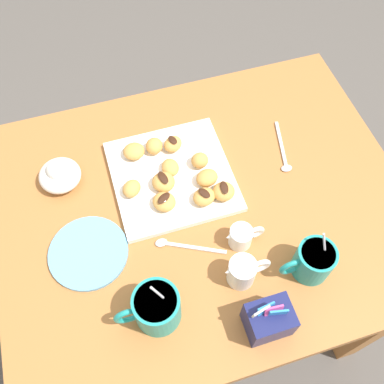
# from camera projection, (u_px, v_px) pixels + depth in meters

# --- Properties ---
(ground_plane) EXTENTS (8.00, 8.00, 0.00)m
(ground_plane) POSITION_uv_depth(u_px,v_px,m) (199.00, 295.00, 1.66)
(ground_plane) COLOR #514C47
(dining_table) EXTENTS (0.99, 0.79, 0.72)m
(dining_table) POSITION_uv_depth(u_px,v_px,m) (203.00, 228.00, 1.16)
(dining_table) COLOR #A36633
(dining_table) RESTS_ON ground_plane
(pastry_plate_square) EXTENTS (0.29, 0.29, 0.02)m
(pastry_plate_square) POSITION_uv_depth(u_px,v_px,m) (172.00, 176.00, 1.07)
(pastry_plate_square) COLOR white
(pastry_plate_square) RESTS_ON dining_table
(coffee_mug_teal_left) EXTENTS (0.12, 0.08, 0.13)m
(coffee_mug_teal_left) POSITION_uv_depth(u_px,v_px,m) (313.00, 261.00, 0.92)
(coffee_mug_teal_left) COLOR teal
(coffee_mug_teal_left) RESTS_ON dining_table
(coffee_mug_teal_right) EXTENTS (0.14, 0.10, 0.15)m
(coffee_mug_teal_right) POSITION_uv_depth(u_px,v_px,m) (156.00, 308.00, 0.86)
(coffee_mug_teal_right) COLOR teal
(coffee_mug_teal_right) RESTS_ON dining_table
(cream_pitcher_white) EXTENTS (0.10, 0.06, 0.07)m
(cream_pitcher_white) POSITION_uv_depth(u_px,v_px,m) (243.00, 271.00, 0.91)
(cream_pitcher_white) COLOR white
(cream_pitcher_white) RESTS_ON dining_table
(sugar_caddy) EXTENTS (0.09, 0.07, 0.11)m
(sugar_caddy) POSITION_uv_depth(u_px,v_px,m) (269.00, 320.00, 0.86)
(sugar_caddy) COLOR #191E51
(sugar_caddy) RESTS_ON dining_table
(ice_cream_bowl) EXTENTS (0.10, 0.10, 0.08)m
(ice_cream_bowl) POSITION_uv_depth(u_px,v_px,m) (59.00, 174.00, 1.05)
(ice_cream_bowl) COLOR white
(ice_cream_bowl) RESTS_ON dining_table
(chocolate_sauce_pitcher) EXTENTS (0.09, 0.05, 0.06)m
(chocolate_sauce_pitcher) POSITION_uv_depth(u_px,v_px,m) (241.00, 236.00, 0.96)
(chocolate_sauce_pitcher) COLOR white
(chocolate_sauce_pitcher) RESTS_ON dining_table
(saucer_sky_left) EXTENTS (0.18, 0.18, 0.01)m
(saucer_sky_left) POSITION_uv_depth(u_px,v_px,m) (88.00, 253.00, 0.97)
(saucer_sky_left) COLOR #66A8DB
(saucer_sky_left) RESTS_ON dining_table
(loose_spoon_near_saucer) EXTENTS (0.05, 0.16, 0.01)m
(loose_spoon_near_saucer) POSITION_uv_depth(u_px,v_px,m) (283.00, 153.00, 1.11)
(loose_spoon_near_saucer) COLOR silver
(loose_spoon_near_saucer) RESTS_ON dining_table
(loose_spoon_by_plate) EXTENTS (0.15, 0.08, 0.01)m
(loose_spoon_by_plate) POSITION_uv_depth(u_px,v_px,m) (182.00, 246.00, 0.98)
(loose_spoon_by_plate) COLOR silver
(loose_spoon_by_plate) RESTS_ON dining_table
(beignet_0) EXTENTS (0.04, 0.05, 0.03)m
(beignet_0) POSITION_uv_depth(u_px,v_px,m) (170.00, 167.00, 1.06)
(beignet_0) COLOR #D19347
(beignet_0) RESTS_ON pastry_plate_square
(beignet_1) EXTENTS (0.05, 0.05, 0.03)m
(beignet_1) POSITION_uv_depth(u_px,v_px,m) (134.00, 151.00, 1.08)
(beignet_1) COLOR #D19347
(beignet_1) RESTS_ON pastry_plate_square
(beignet_2) EXTENTS (0.05, 0.05, 0.04)m
(beignet_2) POSITION_uv_depth(u_px,v_px,m) (200.00, 160.00, 1.06)
(beignet_2) COLOR #D19347
(beignet_2) RESTS_ON pastry_plate_square
(beignet_3) EXTENTS (0.08, 0.08, 0.04)m
(beignet_3) POSITION_uv_depth(u_px,v_px,m) (164.00, 182.00, 1.03)
(beignet_3) COLOR #D19347
(beignet_3) RESTS_ON pastry_plate_square
(chocolate_drizzle_3) EXTENTS (0.03, 0.04, 0.00)m
(chocolate_drizzle_3) POSITION_uv_depth(u_px,v_px,m) (163.00, 178.00, 1.02)
(chocolate_drizzle_3) COLOR #381E11
(chocolate_drizzle_3) RESTS_ON beignet_3
(beignet_4) EXTENTS (0.06, 0.06, 0.03)m
(beignet_4) POSITION_uv_depth(u_px,v_px,m) (207.00, 178.00, 1.04)
(beignet_4) COLOR #D19347
(beignet_4) RESTS_ON pastry_plate_square
(beignet_5) EXTENTS (0.07, 0.06, 0.03)m
(beignet_5) POSITION_uv_depth(u_px,v_px,m) (173.00, 144.00, 1.09)
(beignet_5) COLOR #D19347
(beignet_5) RESTS_ON pastry_plate_square
(chocolate_drizzle_5) EXTENTS (0.03, 0.03, 0.00)m
(chocolate_drizzle_5) POSITION_uv_depth(u_px,v_px,m) (173.00, 140.00, 1.08)
(chocolate_drizzle_5) COLOR #381E11
(chocolate_drizzle_5) RESTS_ON beignet_5
(beignet_6) EXTENTS (0.08, 0.08, 0.03)m
(beignet_6) POSITION_uv_depth(u_px,v_px,m) (164.00, 202.00, 1.01)
(beignet_6) COLOR #D19347
(beignet_6) RESTS_ON pastry_plate_square
(chocolate_drizzle_6) EXTENTS (0.04, 0.04, 0.00)m
(chocolate_drizzle_6) POSITION_uv_depth(u_px,v_px,m) (164.00, 198.00, 0.99)
(chocolate_drizzle_6) COLOR #381E11
(chocolate_drizzle_6) RESTS_ON beignet_6
(beignet_7) EXTENTS (0.06, 0.06, 0.04)m
(beignet_7) POSITION_uv_depth(u_px,v_px,m) (154.00, 146.00, 1.09)
(beignet_7) COLOR #D19347
(beignet_7) RESTS_ON pastry_plate_square
(beignet_8) EXTENTS (0.06, 0.06, 0.03)m
(beignet_8) POSITION_uv_depth(u_px,v_px,m) (224.00, 191.00, 1.02)
(beignet_8) COLOR #D19347
(beignet_8) RESTS_ON pastry_plate_square
(chocolate_drizzle_8) EXTENTS (0.02, 0.04, 0.00)m
(chocolate_drizzle_8) POSITION_uv_depth(u_px,v_px,m) (224.00, 187.00, 1.01)
(chocolate_drizzle_8) COLOR #381E11
(chocolate_drizzle_8) RESTS_ON beignet_8
(beignet_9) EXTENTS (0.06, 0.06, 0.03)m
(beignet_9) POSITION_uv_depth(u_px,v_px,m) (132.00, 188.00, 1.03)
(beignet_9) COLOR #D19347
(beignet_9) RESTS_ON pastry_plate_square
(beignet_10) EXTENTS (0.06, 0.06, 0.03)m
(beignet_10) POSITION_uv_depth(u_px,v_px,m) (205.00, 197.00, 1.01)
(beignet_10) COLOR #D19347
(beignet_10) RESTS_ON pastry_plate_square
(chocolate_drizzle_10) EXTENTS (0.03, 0.04, 0.00)m
(chocolate_drizzle_10) POSITION_uv_depth(u_px,v_px,m) (206.00, 193.00, 1.00)
(chocolate_drizzle_10) COLOR #381E11
(chocolate_drizzle_10) RESTS_ON beignet_10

